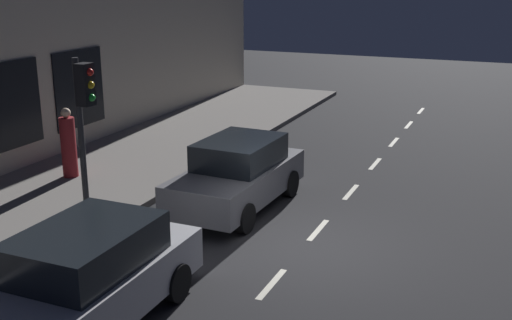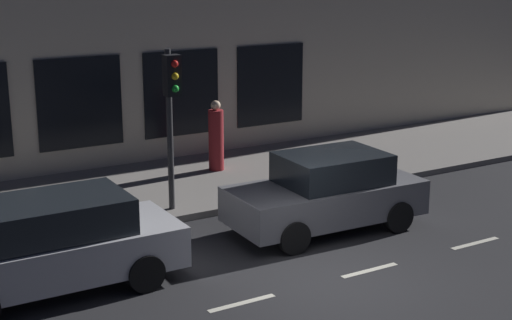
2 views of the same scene
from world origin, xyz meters
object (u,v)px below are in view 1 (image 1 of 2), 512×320
Objects in this scene: traffic_light at (84,108)px; pedestrian_0 at (69,145)px; parked_car_1 at (238,174)px; parked_car_0 at (83,281)px.

pedestrian_0 is (2.42, -2.28, -1.59)m from traffic_light.
traffic_light is 3.71m from parked_car_1.
traffic_light is 1.91× the size of pedestrian_0.
parked_car_0 is at bearing 92.81° from parked_car_1.
traffic_light reaches higher than parked_car_0.
parked_car_1 is at bearing 130.99° from pedestrian_0.
pedestrian_0 is at bearing -43.38° from traffic_light.
parked_car_1 is 4.71m from pedestrian_0.
parked_car_1 is (0.08, -5.59, -0.00)m from parked_car_0.
traffic_light is at bearing 87.13° from pedestrian_0.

